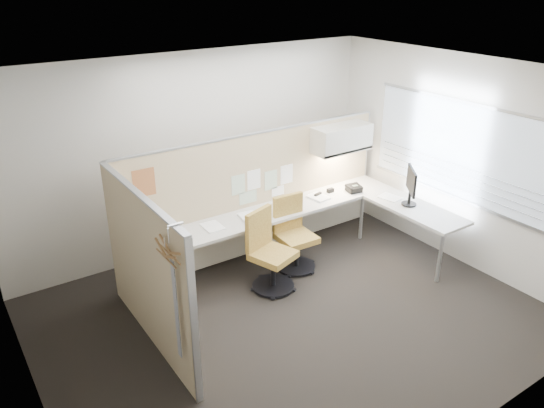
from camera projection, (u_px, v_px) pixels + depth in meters
floor at (290, 317)px, 6.26m from camera, size 5.50×4.50×0.01m
ceiling at (295, 77)px, 5.11m from camera, size 5.50×4.50×0.01m
wall_back at (197, 153)px, 7.39m from camera, size 5.50×0.02×2.80m
wall_front at (469, 312)px, 3.99m from camera, size 5.50×0.02×2.80m
wall_left at (18, 288)px, 4.28m from camera, size 0.02×4.50×2.80m
wall_right at (458, 161)px, 7.10m from camera, size 0.02×4.50×2.80m
window_pane at (458, 151)px, 7.02m from camera, size 0.01×2.80×1.30m
partition_back at (256, 194)px, 7.39m from camera, size 4.10×0.06×1.75m
partition_left at (147, 272)px, 5.51m from camera, size 0.06×2.20×1.75m
desk at (298, 218)px, 7.34m from camera, size 4.00×2.07×0.73m
overhead_bin at (342, 138)px, 7.67m from camera, size 0.90×0.36×0.38m
task_light_strip at (341, 152)px, 7.75m from camera, size 0.60×0.06×0.02m
pinned_papers at (262, 183)px, 7.34m from camera, size 1.01×0.00×0.47m
poster at (144, 183)px, 6.32m from camera, size 0.28×0.00×0.35m
chair_left at (268, 254)px, 6.66m from camera, size 0.61×0.62×1.03m
chair_right at (294, 236)px, 7.13m from camera, size 0.53×0.53×1.00m
monitor at (411, 185)px, 7.29m from camera, size 0.33×0.42×0.53m
phone at (354, 189)px, 7.83m from camera, size 0.24×0.22×0.12m
stapler at (318, 195)px, 7.68m from camera, size 0.15×0.07×0.05m
tape_dispenser at (330, 190)px, 7.82m from camera, size 0.10×0.06×0.06m
coat_hook at (170, 264)px, 4.59m from camera, size 0.18×0.44×1.34m
paper_stack_0 at (172, 239)px, 6.46m from camera, size 0.28×0.34×0.03m
paper_stack_1 at (212, 227)px, 6.77m from camera, size 0.24×0.31×0.02m
paper_stack_2 at (249, 217)px, 7.02m from camera, size 0.27×0.33×0.04m
paper_stack_3 at (284, 205)px, 7.41m from camera, size 0.24×0.30×0.01m
paper_stack_4 at (318, 197)px, 7.64m from camera, size 0.27×0.33×0.03m
paper_stack_5 at (390, 198)px, 7.63m from camera, size 0.28×0.34×0.02m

